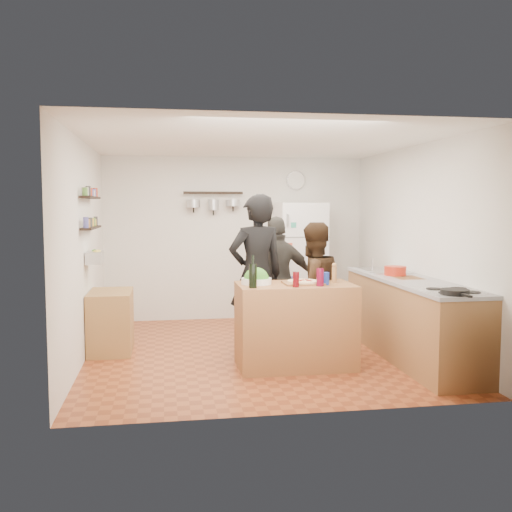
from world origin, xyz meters
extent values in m
plane|color=brown|center=(0.00, 0.00, 0.00)|extent=(4.20, 4.20, 0.00)
plane|color=white|center=(0.00, 0.00, 2.50)|extent=(4.20, 4.20, 0.00)
plane|color=silver|center=(0.00, 2.10, 1.25)|extent=(4.00, 0.00, 4.00)
plane|color=silver|center=(-2.00, 0.00, 1.25)|extent=(0.00, 4.20, 4.20)
plane|color=silver|center=(2.00, 0.00, 1.25)|extent=(0.00, 4.20, 4.20)
cube|color=#925C35|center=(0.31, -0.68, 0.46)|extent=(1.25, 0.72, 0.91)
cube|color=brown|center=(0.39, -0.70, 0.92)|extent=(0.42, 0.34, 0.02)
cylinder|color=beige|center=(0.39, -0.70, 0.94)|extent=(0.34, 0.34, 0.02)
cylinder|color=white|center=(-0.11, -0.63, 0.94)|extent=(0.33, 0.33, 0.07)
cylinder|color=black|center=(-0.19, -0.90, 1.03)|extent=(0.08, 0.08, 0.25)
cylinder|color=#4F060C|center=(0.26, -0.92, 0.99)|extent=(0.07, 0.07, 0.16)
cylinder|color=#5F0821|center=(0.53, -0.88, 1.00)|extent=(0.08, 0.08, 0.19)
cylinder|color=#A27244|center=(0.76, -0.63, 1.00)|extent=(0.05, 0.05, 0.17)
cylinder|color=navy|center=(0.61, -0.80, 0.98)|extent=(0.08, 0.08, 0.13)
imported|color=black|center=(-0.02, -0.07, 0.95)|extent=(0.78, 0.62, 1.89)
imported|color=black|center=(0.61, -0.26, 0.78)|extent=(0.91, 0.81, 1.56)
imported|color=#2F2D2A|center=(0.33, 0.41, 0.81)|extent=(0.97, 0.45, 1.62)
cube|color=#9E7042|center=(1.70, -0.55, 0.45)|extent=(0.63, 2.63, 0.90)
cube|color=white|center=(1.70, -1.50, 0.91)|extent=(0.60, 0.62, 0.02)
cylinder|color=black|center=(1.60, -1.72, 0.95)|extent=(0.27, 0.27, 0.05)
cube|color=silver|center=(1.70, 0.30, 0.92)|extent=(0.50, 0.80, 0.03)
cube|color=#936035|center=(1.70, -0.43, 0.91)|extent=(0.30, 0.40, 0.02)
cylinder|color=#B22714|center=(1.65, -0.20, 0.97)|extent=(0.26, 0.26, 0.11)
cube|color=white|center=(0.95, 1.75, 0.90)|extent=(0.70, 0.68, 1.80)
cylinder|color=silver|center=(0.95, 2.08, 2.15)|extent=(0.30, 0.03, 0.30)
cube|color=black|center=(-1.93, 0.20, 1.50)|extent=(0.12, 1.00, 0.02)
cube|color=black|center=(-1.93, 0.20, 1.85)|extent=(0.12, 1.00, 0.02)
cube|color=silver|center=(-1.90, 0.20, 1.15)|extent=(0.18, 0.35, 0.14)
cube|color=#A07C43|center=(-1.74, 0.31, 0.36)|extent=(0.50, 0.80, 0.73)
cube|color=black|center=(-0.35, 2.00, 1.95)|extent=(0.90, 0.04, 0.04)
camera|label=1|loc=(-1.09, -6.66, 1.75)|focal=40.00mm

